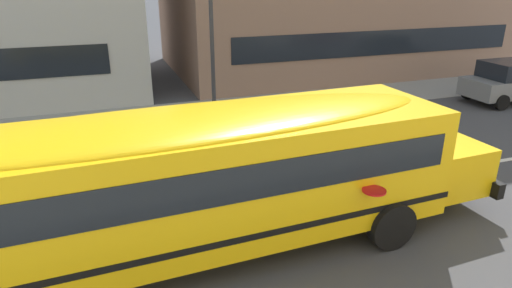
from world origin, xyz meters
name	(u,v)px	position (x,y,z in m)	size (l,w,h in m)	color
ground_plane	(84,233)	(0.00, 0.00, 0.00)	(400.00, 400.00, 0.00)	#424244
sidewalk_far	(85,123)	(0.00, 7.39, 0.01)	(120.00, 3.00, 0.01)	gray
lane_centreline	(84,233)	(0.00, 0.00, 0.00)	(110.00, 0.16, 0.01)	silver
school_bus	(178,177)	(1.74, -1.44, 1.61)	(12.20, 2.94, 2.71)	yellow
parked_car_grey_by_entrance	(512,81)	(16.14, 4.58, 0.84)	(3.91, 1.91, 1.64)	gray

